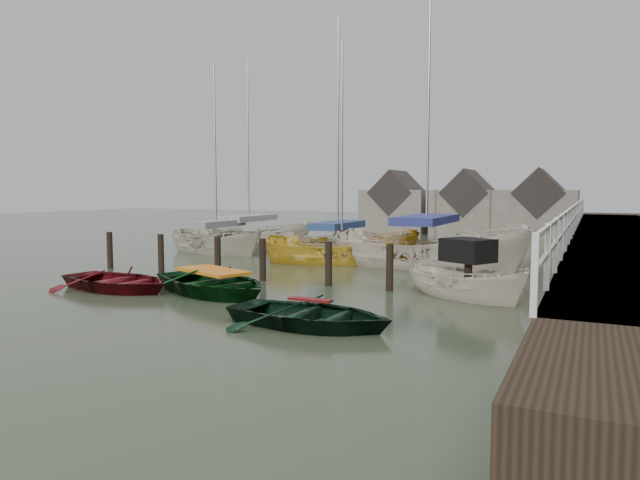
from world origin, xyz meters
The scene contains 13 objects.
ground centered at (0.00, 0.00, 0.00)m, with size 120.00×120.00×0.00m, color #2E3723.
pier centered at (9.48, 10.00, 0.71)m, with size 3.04×32.00×2.70m.
mooring_pilings centered at (-1.11, 3.00, 0.50)m, with size 13.72×0.22×1.80m.
far_sheds centered at (0.83, 26.00, 1.86)m, with size 14.00×4.08×4.39m.
rowboat_red centered at (-4.20, -0.40, 0.00)m, with size 2.84×3.98×0.82m, color #530B11.
rowboat_green centered at (-1.20, 0.27, 0.00)m, with size 3.20×4.48×0.93m, color black.
rowboat_dkgreen centered at (3.06, -2.00, 0.00)m, with size 2.74×3.83×0.79m, color black.
motorboat centered at (5.46, 2.89, 0.11)m, with size 4.27×3.27×2.42m.
sailboat_a centered at (-7.63, 9.33, 0.06)m, with size 6.36×3.75×10.05m.
sailboat_b centered at (-1.49, 9.78, 0.06)m, with size 6.47×2.86×11.62m.
sailboat_c centered at (-0.77, 8.54, 0.01)m, with size 6.84×4.67×10.21m.
sailboat_d centered at (2.73, 8.80, 0.06)m, with size 8.25×3.45×12.47m.
sailboat_e centered at (-7.55, 12.05, 0.06)m, with size 7.13×4.44×11.00m.
Camera 1 is at (8.59, -13.00, 2.98)m, focal length 32.00 mm.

